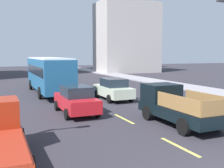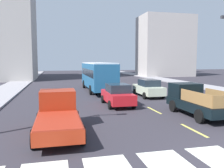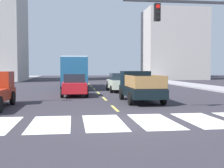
% 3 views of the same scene
% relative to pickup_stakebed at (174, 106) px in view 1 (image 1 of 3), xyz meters
% --- Properties ---
extents(sidewalk_right, '(3.49, 110.00, 0.15)m').
position_rel_pickup_stakebed_xyz_m(sidewalk_right, '(10.46, 10.86, -0.86)').
color(sidewalk_right, gray).
rests_on(sidewalk_right, ground).
extents(lane_dash_0, '(0.16, 2.40, 0.01)m').
position_rel_pickup_stakebed_xyz_m(lane_dash_0, '(-2.07, -3.14, -0.93)').
color(lane_dash_0, '#D4C852').
rests_on(lane_dash_0, ground).
extents(lane_dash_1, '(0.16, 2.40, 0.01)m').
position_rel_pickup_stakebed_xyz_m(lane_dash_1, '(-2.07, 1.86, -0.93)').
color(lane_dash_1, '#D4C852').
rests_on(lane_dash_1, ground).
extents(lane_dash_2, '(0.16, 2.40, 0.01)m').
position_rel_pickup_stakebed_xyz_m(lane_dash_2, '(-2.07, 6.86, -0.93)').
color(lane_dash_2, '#D4C852').
rests_on(lane_dash_2, ground).
extents(lane_dash_3, '(0.16, 2.40, 0.01)m').
position_rel_pickup_stakebed_xyz_m(lane_dash_3, '(-2.07, 11.86, -0.93)').
color(lane_dash_3, '#D4C852').
rests_on(lane_dash_3, ground).
extents(lane_dash_4, '(0.16, 2.40, 0.01)m').
position_rel_pickup_stakebed_xyz_m(lane_dash_4, '(-2.07, 16.86, -0.93)').
color(lane_dash_4, '#D4C852').
rests_on(lane_dash_4, ground).
extents(lane_dash_5, '(0.16, 2.40, 0.01)m').
position_rel_pickup_stakebed_xyz_m(lane_dash_5, '(-2.07, 21.86, -0.93)').
color(lane_dash_5, '#D4C852').
rests_on(lane_dash_5, ground).
extents(lane_dash_6, '(0.16, 2.40, 0.01)m').
position_rel_pickup_stakebed_xyz_m(lane_dash_6, '(-2.07, 26.86, -0.93)').
color(lane_dash_6, '#D4C852').
rests_on(lane_dash_6, ground).
extents(lane_dash_7, '(0.16, 2.40, 0.01)m').
position_rel_pickup_stakebed_xyz_m(lane_dash_7, '(-2.07, 31.86, -0.93)').
color(lane_dash_7, '#D4C852').
rests_on(lane_dash_7, ground).
extents(pickup_stakebed, '(2.18, 5.20, 1.96)m').
position_rel_pickup_stakebed_xyz_m(pickup_stakebed, '(0.00, 0.00, 0.00)').
color(pickup_stakebed, black).
rests_on(pickup_stakebed, ground).
extents(city_bus, '(2.72, 10.80, 3.32)m').
position_rel_pickup_stakebed_xyz_m(city_bus, '(-4.15, 13.55, 1.02)').
color(city_bus, '#1F5986').
rests_on(city_bus, ground).
extents(sedan_far, '(2.02, 4.40, 1.72)m').
position_rel_pickup_stakebed_xyz_m(sedan_far, '(-0.05, 7.96, -0.08)').
color(sedan_far, beige).
rests_on(sedan_far, ground).
extents(sedan_mid, '(2.02, 4.40, 1.72)m').
position_rel_pickup_stakebed_xyz_m(sedan_mid, '(-4.17, 4.22, -0.08)').
color(sedan_mid, red).
rests_on(sedan_mid, ground).
extents(block_mid_right, '(11.69, 7.76, 13.70)m').
position_rel_pickup_stakebed_xyz_m(block_mid_right, '(15.69, 37.07, 5.92)').
color(block_mid_right, '#B2AAA5').
rests_on(block_mid_right, ground).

